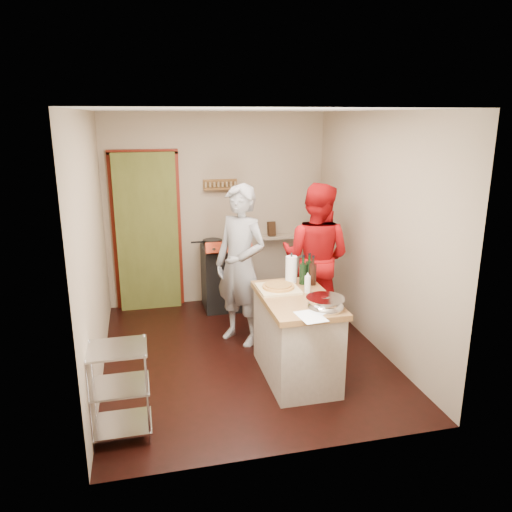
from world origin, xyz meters
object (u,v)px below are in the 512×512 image
Objects in this scene: person_red at (316,257)px; person_stripe at (241,266)px; stove at (226,276)px; island at (297,334)px; wire_shelving at (119,387)px.

person_stripe is at bearing 48.48° from person_red.
stove is 1.18m from person_stripe.
stove is 2.05m from island.
person_red is (0.59, 1.12, 0.44)m from island.
person_stripe reaches higher than stove.
stove is at bearing -5.59° from person_red.
person_red is (2.28, 1.72, 0.46)m from wire_shelving.
stove is 1.39m from person_red.
stove is 1.26× the size of wire_shelving.
wire_shelving is (-1.33, -2.62, -0.01)m from stove.
person_red is at bearing 37.05° from wire_shelving.
wire_shelving is 0.44× the size of person_stripe.
person_stripe is at bearing 49.44° from wire_shelving.
stove is at bearing 63.15° from wire_shelving.
person_stripe reaches higher than wire_shelving.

